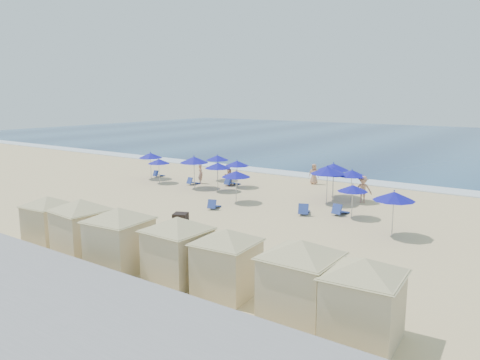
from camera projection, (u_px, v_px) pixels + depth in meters
name	position (u px, v px, depth m)	size (l,w,h in m)	color
ground	(219.00, 214.00, 29.01)	(160.00, 160.00, 0.00)	#D6BD88
ocean	(437.00, 142.00, 72.99)	(160.00, 80.00, 0.06)	navy
surf_line	(327.00, 178.00, 41.40)	(160.00, 2.50, 0.08)	white
seawall	(4.00, 268.00, 18.10)	(160.00, 6.10, 1.22)	gray
trash_bin	(181.00, 220.00, 26.12)	(0.76, 0.76, 0.76)	black
cabana_0	(48.00, 213.00, 23.07)	(4.13, 4.13, 2.60)	beige
cabana_1	(82.00, 220.00, 21.21)	(4.62, 4.62, 2.91)	beige
cabana_2	(119.00, 231.00, 19.41)	(4.70, 4.70, 2.96)	beige
cabana_3	(178.00, 241.00, 18.24)	(4.58, 4.58, 2.87)	beige
cabana_4	(227.00, 253.00, 17.03)	(4.34, 4.34, 2.73)	beige
cabana_5	(301.00, 270.00, 15.06)	(4.73, 4.73, 2.97)	beige
cabana_6	(364.00, 289.00, 13.72)	(4.53, 4.53, 2.85)	beige
umbrella_0	(150.00, 155.00, 40.82)	(2.08, 2.08, 2.37)	#A5A8AD
umbrella_1	(159.00, 161.00, 38.89)	(1.85, 1.85, 2.10)	#A5A8AD
umbrella_2	(217.00, 158.00, 40.07)	(1.98, 1.98, 2.25)	#A5A8AD
umbrella_3	(194.00, 160.00, 36.66)	(2.28, 2.28, 2.59)	#A5A8AD
umbrella_4	(237.00, 163.00, 37.09)	(1.94, 1.94, 2.21)	#A5A8AD
umbrella_5	(218.00, 166.00, 35.55)	(1.99, 1.99, 2.27)	#A5A8AD
umbrella_6	(236.00, 174.00, 31.76)	(1.99, 1.99, 2.26)	#A5A8AD
umbrella_7	(333.00, 167.00, 33.46)	(2.22, 2.22, 2.52)	#A5A8AD
umbrella_8	(328.00, 170.00, 31.37)	(2.30, 2.30, 2.62)	#A5A8AD
umbrella_9	(334.00, 172.00, 32.38)	(2.05, 2.05, 2.33)	#A5A8AD
umbrella_10	(352.00, 173.00, 32.03)	(2.00, 2.00, 2.28)	#A5A8AD
umbrella_11	(394.00, 196.00, 24.01)	(2.16, 2.16, 2.46)	#A5A8AD
umbrella_12	(353.00, 188.00, 27.74)	(1.82, 1.82, 2.08)	#A5A8AD
beach_chair_0	(158.00, 174.00, 42.05)	(0.55, 1.15, 0.62)	#293E97
beach_chair_1	(192.00, 182.00, 38.40)	(0.64, 1.22, 0.64)	#293E97
beach_chair_2	(231.00, 182.00, 37.98)	(0.77, 1.47, 0.78)	#293E97
beach_chair_3	(214.00, 205.00, 30.17)	(0.92, 1.35, 0.68)	#293E97
beach_chair_4	(304.00, 210.00, 28.75)	(1.09, 1.51, 0.76)	#293E97
beach_chair_5	(340.00, 211.00, 28.67)	(0.71, 1.39, 0.74)	#293E97
beachgoer_0	(201.00, 174.00, 38.79)	(0.59, 0.39, 1.61)	tan
beachgoer_1	(228.00, 175.00, 37.79)	(0.87, 0.68, 1.79)	tan
beachgoer_2	(363.00, 189.00, 31.80)	(1.20, 0.69, 1.86)	tan
beachgoer_3	(314.00, 174.00, 38.50)	(0.83, 0.54, 1.69)	tan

